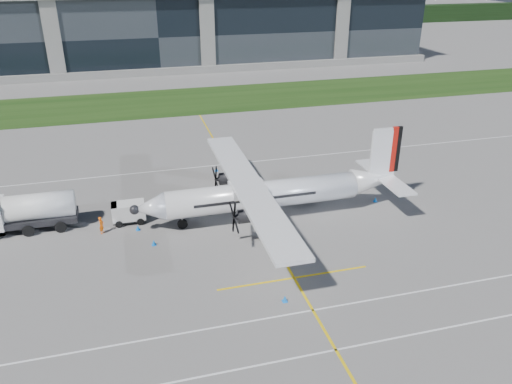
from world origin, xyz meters
The scene contains 15 objects.
ground centered at (0.00, 40.00, 0.00)m, with size 400.00×400.00×0.00m, color slate.
grass_strip centered at (0.00, 48.00, 0.02)m, with size 400.00×18.00×0.04m, color #17330E.
terminal_building centered at (0.00, 80.00, 7.50)m, with size 120.00×20.00×15.00m, color black.
tree_line centered at (0.00, 140.00, 3.00)m, with size 400.00×6.00×6.00m, color black.
yellow_taxiway_centerline centered at (3.00, 10.00, 0.01)m, with size 0.20×70.00×0.01m, color yellow.
white_lane_line centered at (0.00, -14.00, 0.01)m, with size 90.00×0.15×0.01m, color white.
turboprop_aircraft centered at (4.23, 3.91, 3.94)m, with size 25.33×26.27×7.88m, color white, non-canonical shape.
fuel_tanker_truck centered at (-18.21, 7.35, 1.68)m, with size 8.94×2.91×3.35m, color silver, non-canonical shape.
baggage_tug centered at (-8.80, 6.45, 0.95)m, with size 3.17×1.90×1.90m, color white, non-canonical shape.
ground_crew_person centered at (-11.22, 4.92, 0.92)m, with size 0.75×0.54×1.84m, color #F25907.
safety_cone_portwing centered at (1.42, -8.55, 0.25)m, with size 0.36×0.36×0.50m, color blue.
safety_cone_stbdwing centered at (1.27, 16.27, 0.25)m, with size 0.36×0.36×0.50m, color blue.
safety_cone_nose_stbd centered at (-8.13, 4.64, 0.25)m, with size 0.36×0.36×0.50m, color blue.
safety_cone_nose_port centered at (-6.95, 1.66, 0.25)m, with size 0.36×0.36×0.50m, color blue.
safety_cone_tail centered at (15.16, 4.38, 0.25)m, with size 0.36×0.36×0.50m, color blue.
Camera 1 is at (-8.02, -35.82, 22.19)m, focal length 35.00 mm.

